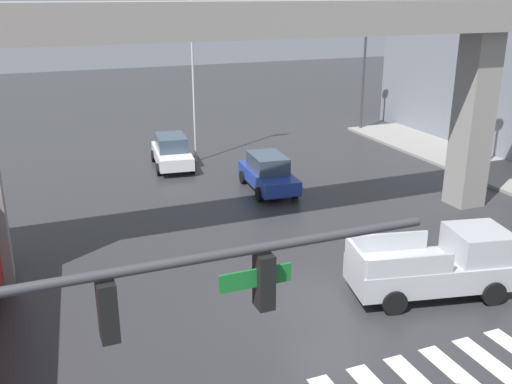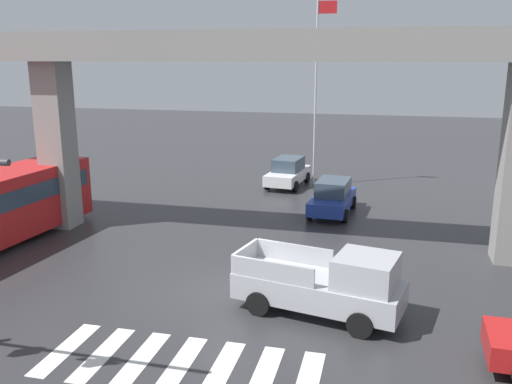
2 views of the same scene
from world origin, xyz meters
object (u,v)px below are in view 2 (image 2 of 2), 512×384
Objects in this scene: pickup_truck at (328,285)px; flagpole at (317,81)px; sedan_blue at (333,197)px; sedan_white at (288,172)px.

flagpole is at bearing 98.87° from pickup_truck.
pickup_truck is 11.35m from sedan_blue.
sedan_white is at bearing 104.32° from pickup_truck.
pickup_truck is at bearing -75.68° from sedan_white.
sedan_white is 1.01× the size of sedan_blue.
pickup_truck is 1.22× the size of sedan_blue.
pickup_truck is 18.36m from flagpole.
sedan_white is at bearing -160.65° from flagpole.
pickup_truck reaches higher than sedan_white.
sedan_blue is 0.40× the size of flagpole.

